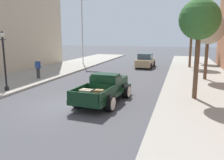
{
  "coord_description": "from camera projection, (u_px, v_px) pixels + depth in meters",
  "views": [
    {
      "loc": [
        5.6,
        -10.67,
        3.69
      ],
      "look_at": [
        1.62,
        2.75,
        1.0
      ],
      "focal_mm": 37.14,
      "sensor_mm": 36.0,
      "label": 1
    }
  ],
  "objects": [
    {
      "name": "street_lamp_near",
      "position": [
        4.0,
        56.0,
        14.8
      ],
      "size": [
        0.5,
        0.32,
        3.85
      ],
      "color": "black",
      "rests_on": "sidewalk_left"
    },
    {
      "name": "flagpole",
      "position": [
        84.0,
        19.0,
        28.98
      ],
      "size": [
        1.74,
        0.16,
        9.16
      ],
      "color": "#B2B2B7",
      "rests_on": "sidewalk_left"
    },
    {
      "name": "street_tree_nearest",
      "position": [
        200.0,
        20.0,
        12.54
      ],
      "size": [
        2.21,
        2.21,
        5.51
      ],
      "color": "brown",
      "rests_on": "sidewalk_right"
    },
    {
      "name": "street_tree_farthest",
      "position": [
        200.0,
        30.0,
        29.76
      ],
      "size": [
        2.34,
        2.34,
        5.46
      ],
      "color": "brown",
      "rests_on": "sidewalk_right"
    },
    {
      "name": "pedestrian_sidewalk_left",
      "position": [
        38.0,
        67.0,
        19.37
      ],
      "size": [
        0.53,
        0.22,
        1.65
      ],
      "color": "#333338",
      "rests_on": "sidewalk_left"
    },
    {
      "name": "car_background_tan",
      "position": [
        145.0,
        61.0,
        27.25
      ],
      "size": [
        1.95,
        4.34,
        1.65
      ],
      "color": "tan",
      "rests_on": "ground"
    },
    {
      "name": "sidewalk_right",
      "position": [
        216.0,
        118.0,
        10.27
      ],
      "size": [
        5.5,
        64.0,
        0.15
      ],
      "primitive_type": "cube",
      "color": "#9E998E",
      "rests_on": "ground"
    },
    {
      "name": "street_tree_third",
      "position": [
        192.0,
        26.0,
        25.64
      ],
      "size": [
        2.48,
        2.48,
        5.93
      ],
      "color": "brown",
      "rests_on": "sidewalk_right"
    },
    {
      "name": "street_tree_second",
      "position": [
        208.0,
        29.0,
        18.39
      ],
      "size": [
        2.56,
        2.56,
        5.41
      ],
      "color": "brown",
      "rests_on": "sidewalk_right"
    },
    {
      "name": "ground_plane",
      "position": [
        68.0,
        106.0,
        12.31
      ],
      "size": [
        140.0,
        140.0,
        0.0
      ],
      "primitive_type": "plane",
      "color": "#47474C"
    },
    {
      "name": "hotrod_truck_dark_green",
      "position": [
        105.0,
        88.0,
        13.13
      ],
      "size": [
        2.43,
        5.03,
        1.58
      ],
      "color": "black",
      "rests_on": "ground"
    }
  ]
}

